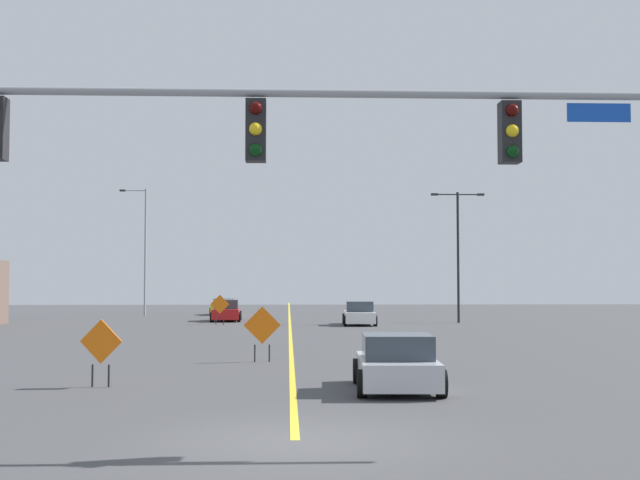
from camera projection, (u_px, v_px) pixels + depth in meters
name	position (u px, v px, depth m)	size (l,w,h in m)	color
ground	(295.00, 440.00, 13.53)	(162.53, 162.53, 0.00)	#444447
road_centre_stripe	(290.00, 319.00, 58.58)	(0.16, 90.29, 0.01)	yellow
traffic_signal_assembly	(135.00, 146.00, 13.66)	(17.33, 0.44, 6.24)	gray
street_lamp_mid_left	(458.00, 246.00, 52.90)	(3.45, 0.24, 8.43)	black
street_lamp_near_right	(144.00, 246.00, 63.18)	(2.09, 0.24, 9.83)	gray
construction_sign_left_shoulder	(262.00, 328.00, 26.93)	(1.23, 0.19, 1.81)	orange
construction_sign_left_lane	(101.00, 345.00, 20.46)	(1.09, 0.25, 1.68)	orange
construction_sign_right_lane	(220.00, 306.00, 50.23)	(1.17, 0.10, 1.84)	orange
car_silver_far	(397.00, 364.00, 19.81)	(2.16, 3.88, 1.36)	#B7BABF
car_red_passing	(226.00, 311.00, 54.93)	(2.10, 4.07, 1.43)	red
car_white_distant	(359.00, 314.00, 49.91)	(2.15, 4.41, 1.44)	white
car_yellow_approaching	(224.00, 307.00, 65.54)	(2.01, 4.47, 1.29)	gold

